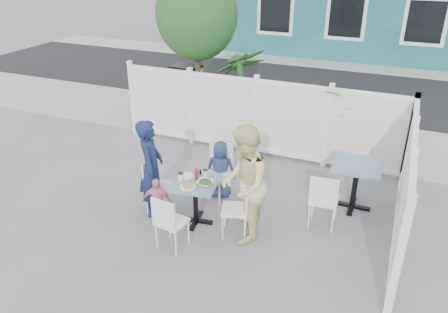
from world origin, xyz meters
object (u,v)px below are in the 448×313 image
at_px(main_table, 195,191).
at_px(woman, 244,185).
at_px(spare_table, 357,174).
at_px(toddler, 157,202).
at_px(utility_cabinet, 187,91).
at_px(boy, 220,169).
at_px(chair_left, 156,181).
at_px(man, 151,168).
at_px(chair_right, 240,205).
at_px(chair_near, 168,219).
at_px(chair_back, 218,166).

xyz_separation_m(main_table, woman, (0.81, -0.06, 0.33)).
xyz_separation_m(spare_table, toddler, (-2.74, -1.66, -0.22)).
relative_size(utility_cabinet, woman, 0.68).
distance_m(main_table, boy, 0.89).
distance_m(spare_table, toddler, 3.21).
xyz_separation_m(chair_left, boy, (0.78, 0.81, -0.02)).
bearing_deg(man, toddler, -163.04).
relative_size(man, boy, 1.57).
height_order(utility_cabinet, boy, utility_cabinet).
relative_size(chair_right, chair_near, 1.02).
relative_size(boy, toddler, 1.28).
bearing_deg(spare_table, toddler, -148.88).
xyz_separation_m(main_table, chair_back, (0.00, 0.86, 0.02)).
bearing_deg(woman, chair_near, -67.29).
distance_m(main_table, chair_back, 0.87).
xyz_separation_m(main_table, man, (-0.77, 0.02, 0.25)).
xyz_separation_m(utility_cabinet, main_table, (2.35, -4.31, -0.04)).
xyz_separation_m(woman, boy, (-0.76, 0.95, -0.37)).
distance_m(utility_cabinet, man, 4.58).
relative_size(chair_left, man, 0.57).
bearing_deg(chair_near, utility_cabinet, 121.77).
relative_size(main_table, spare_table, 0.95).
distance_m(main_table, chair_right, 0.75).
xyz_separation_m(chair_left, toddler, (0.21, -0.35, -0.13)).
relative_size(chair_left, chair_back, 0.92).
bearing_deg(main_table, toddler, -153.18).
bearing_deg(utility_cabinet, chair_right, -48.92).
bearing_deg(toddler, chair_right, -4.33).
relative_size(woman, toddler, 2.22).
height_order(spare_table, chair_near, chair_near).
xyz_separation_m(chair_left, man, (-0.03, -0.06, 0.27)).
bearing_deg(toddler, spare_table, 16.22).
bearing_deg(woman, toddler, -97.46).
bearing_deg(woman, utility_cabinet, -160.34).
xyz_separation_m(man, boy, (0.81, 0.87, -0.29)).
bearing_deg(utility_cabinet, spare_table, -27.02).
bearing_deg(spare_table, boy, -166.94).
distance_m(man, woman, 1.58).
height_order(utility_cabinet, chair_right, utility_cabinet).
xyz_separation_m(chair_back, chair_near, (-0.05, -1.62, -0.07)).
distance_m(woman, toddler, 1.44).
bearing_deg(spare_table, chair_left, -156.07).
bearing_deg(spare_table, utility_cabinet, 147.39).
xyz_separation_m(spare_table, chair_near, (-2.26, -2.14, -0.12)).
bearing_deg(man, chair_right, -115.17).
height_order(chair_right, toddler, chair_right).
xyz_separation_m(main_table, chair_right, (0.74, -0.03, -0.04)).
distance_m(utility_cabinet, boy, 4.17).
bearing_deg(chair_near, spare_table, 50.77).
bearing_deg(boy, toddler, 49.44).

